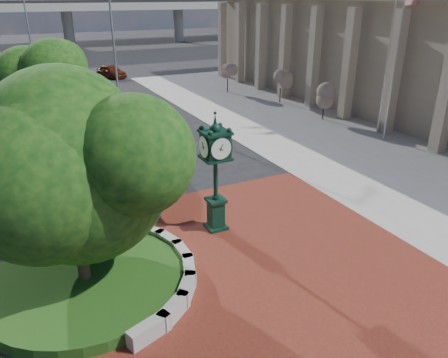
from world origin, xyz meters
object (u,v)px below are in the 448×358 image
Objects in this scene: flagpole_b at (389,53)px; street_lamp_far at (30,26)px; post_clock at (216,169)px; flagpole_a at (395,64)px; street_lamp_near at (115,31)px; parked_car at (111,71)px.

flagpole_b is 36.72m from street_lamp_far.
post_clock is 0.51× the size of flagpole_a.
street_lamp_far is (-5.33, 14.87, -0.34)m from street_lamp_near.
street_lamp_far is at bearing 119.05° from flagpole_b.
flagpole_b is (14.80, 6.59, 2.58)m from post_clock.
flagpole_a reaches higher than parked_car.
flagpole_b is at bearing -54.02° from street_lamp_near.
flagpole_a is 0.94× the size of street_lamp_near.
flagpole_b is at bearing -60.95° from street_lamp_far.
post_clock is 1.14× the size of parked_car.
flagpole_b is (0.55, 1.11, 0.47)m from flagpole_a.
street_lamp_near is (-11.95, 18.33, 1.01)m from flagpole_a.
post_clock is at bearing -156.01° from flagpole_b.
parked_car is 12.37m from street_lamp_near.
flagpole_a is (14.25, 5.48, 2.11)m from post_clock.
flagpole_a is 37.43m from street_lamp_far.
street_lamp_near reaches higher than flagpole_a.
post_clock is 0.51× the size of street_lamp_far.
parked_car is at bearing 83.28° from post_clock.
street_lamp_near is (-12.50, 17.22, 0.53)m from flagpole_b.
street_lamp_far reaches higher than post_clock.
street_lamp_near is at bearing -119.07° from parked_car.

